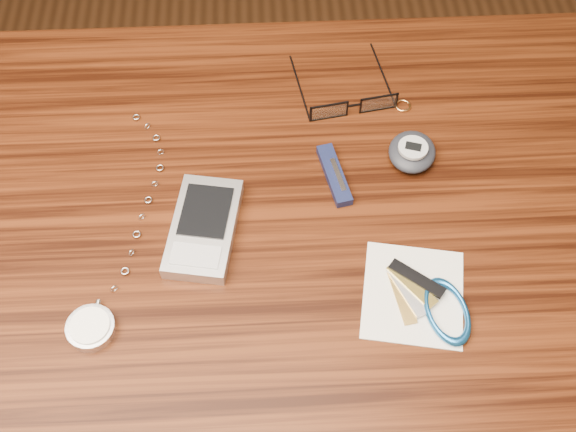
# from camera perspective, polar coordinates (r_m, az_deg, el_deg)

# --- Properties ---
(desk) EXTENTS (1.00, 0.70, 0.75)m
(desk) POSITION_cam_1_polar(r_m,az_deg,el_deg) (0.85, -4.60, -6.35)
(desk) COLOR #3C1909
(desk) RESTS_ON ground
(eyeglasses) EXTENTS (0.13, 0.13, 0.02)m
(eyeglasses) POSITION_cam_1_polar(r_m,az_deg,el_deg) (0.87, 5.10, 8.82)
(eyeglasses) COLOR black
(eyeglasses) RESTS_ON desk
(gold_ring) EXTENTS (0.02, 0.02, 0.00)m
(gold_ring) POSITION_cam_1_polar(r_m,az_deg,el_deg) (0.89, 9.06, 8.60)
(gold_ring) COLOR tan
(gold_ring) RESTS_ON desk
(pocket_watch) EXTENTS (0.09, 0.30, 0.02)m
(pocket_watch) POSITION_cam_1_polar(r_m,az_deg,el_deg) (0.74, -15.09, -7.94)
(pocket_watch) COLOR silver
(pocket_watch) RESTS_ON desk
(pda_phone) EXTENTS (0.09, 0.13, 0.02)m
(pda_phone) POSITION_cam_1_polar(r_m,az_deg,el_deg) (0.77, -6.68, -0.90)
(pda_phone) COLOR silver
(pda_phone) RESTS_ON desk
(pedometer) EXTENTS (0.07, 0.07, 0.03)m
(pedometer) POSITION_cam_1_polar(r_m,az_deg,el_deg) (0.83, 9.78, 5.04)
(pedometer) COLOR black
(pedometer) RESTS_ON desk
(notepad_keys) EXTENTS (0.12, 0.13, 0.01)m
(notepad_keys) POSITION_cam_1_polar(r_m,az_deg,el_deg) (0.74, 11.16, -6.69)
(notepad_keys) COLOR silver
(notepad_keys) RESTS_ON desk
(pocket_knife) EXTENTS (0.04, 0.08, 0.01)m
(pocket_knife) POSITION_cam_1_polar(r_m,az_deg,el_deg) (0.81, 3.68, 3.26)
(pocket_knife) COLOR #121637
(pocket_knife) RESTS_ON desk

